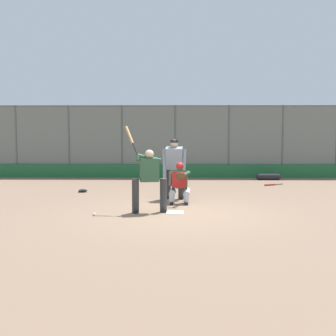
% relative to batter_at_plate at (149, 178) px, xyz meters
% --- Properties ---
extents(ground_plane, '(160.00, 160.00, 0.00)m').
position_rel_batter_at_plate_xyz_m(ground_plane, '(-0.65, 0.04, -0.86)').
color(ground_plane, '#7A604C').
extents(home_plate_marker, '(0.43, 0.43, 0.01)m').
position_rel_batter_at_plate_xyz_m(home_plate_marker, '(-0.65, 0.04, -0.86)').
color(home_plate_marker, white).
rests_on(home_plate_marker, ground_plane).
extents(backstop_fence, '(20.29, 0.08, 3.41)m').
position_rel_batter_at_plate_xyz_m(backstop_fence, '(-0.65, -8.82, 0.93)').
color(backstop_fence, '#515651').
rests_on(backstop_fence, ground_plane).
extents(padding_wall, '(19.80, 0.18, 0.62)m').
position_rel_batter_at_plate_xyz_m(padding_wall, '(-0.65, -8.72, -0.56)').
color(padding_wall, '#236638').
rests_on(padding_wall, ground_plane).
extents(bleachers_beyond, '(14.15, 1.95, 1.16)m').
position_rel_batter_at_plate_xyz_m(bleachers_beyond, '(-0.22, -10.97, -0.48)').
color(bleachers_beyond, slate).
rests_on(bleachers_beyond, ground_plane).
extents(batter_at_plate, '(1.10, 0.58, 2.18)m').
position_rel_batter_at_plate_xyz_m(batter_at_plate, '(0.00, 0.00, 0.00)').
color(batter_at_plate, '#333333').
rests_on(batter_at_plate, ground_plane).
extents(catcher_behind_plate, '(0.63, 0.76, 1.18)m').
position_rel_batter_at_plate_xyz_m(catcher_behind_plate, '(-0.78, -1.34, -0.25)').
color(catcher_behind_plate, '#B7B7BC').
rests_on(catcher_behind_plate, ground_plane).
extents(umpire_home, '(0.74, 0.48, 1.82)m').
position_rel_batter_at_plate_xyz_m(umpire_home, '(-0.63, -2.14, 0.12)').
color(umpire_home, '#333333').
rests_on(umpire_home, ground_plane).
extents(spare_bat_near_backstop, '(0.80, 0.41, 0.07)m').
position_rel_batter_at_plate_xyz_m(spare_bat_near_backstop, '(-4.44, -5.66, -0.83)').
color(spare_bat_near_backstop, black).
rests_on(spare_bat_near_backstop, ground_plane).
extents(fielding_glove_on_dirt, '(0.30, 0.23, 0.11)m').
position_rel_batter_at_plate_xyz_m(fielding_glove_on_dirt, '(2.54, -3.60, -0.81)').
color(fielding_glove_on_dirt, black).
rests_on(fielding_glove_on_dirt, ground_plane).
extents(baseball_loose, '(0.07, 0.07, 0.07)m').
position_rel_batter_at_plate_xyz_m(baseball_loose, '(1.30, 0.46, -0.83)').
color(baseball_loose, white).
rests_on(baseball_loose, ground_plane).
extents(equipment_bag_dugout_side, '(1.11, 0.28, 0.28)m').
position_rel_batter_at_plate_xyz_m(equipment_bag_dugout_side, '(-4.81, -7.71, -0.72)').
color(equipment_bag_dugout_side, black).
rests_on(equipment_bag_dugout_side, ground_plane).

